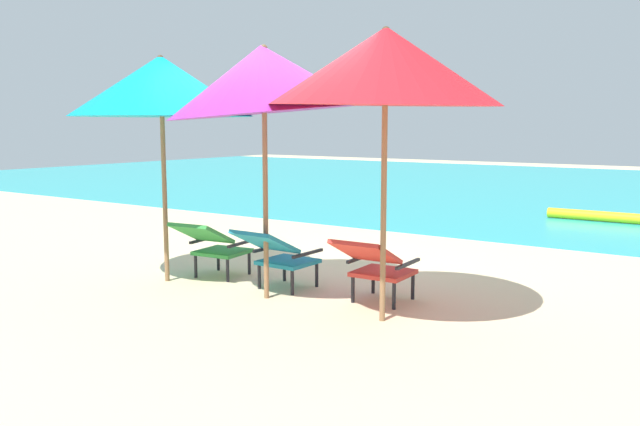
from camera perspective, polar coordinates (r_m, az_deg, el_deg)
ground_plane at (r=10.54m, az=11.64°, el=-1.77°), size 40.00×40.00×0.00m
ocean_band at (r=18.70m, az=21.91°, el=1.93°), size 40.00×18.00×0.01m
swim_buoy at (r=12.63m, az=22.84°, el=-0.22°), size 1.60×0.18×0.18m
lounge_chair_left at (r=7.32m, az=-9.36°, el=-2.65°), size 0.63×0.93×0.68m
lounge_chair_center at (r=6.72m, az=-3.75°, el=-3.50°), size 0.56×0.89×0.68m
lounge_chair_right at (r=6.21m, az=4.85°, el=-4.43°), size 0.57×0.89×0.68m
beach_umbrella_left at (r=7.24m, az=-13.73°, el=10.73°), size 2.41×2.41×2.44m
beach_umbrella_center at (r=6.34m, az=-4.91°, el=11.59°), size 2.73×2.73×2.54m
beach_umbrella_right at (r=5.60m, az=5.75°, el=12.64°), size 2.72×2.71×2.54m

